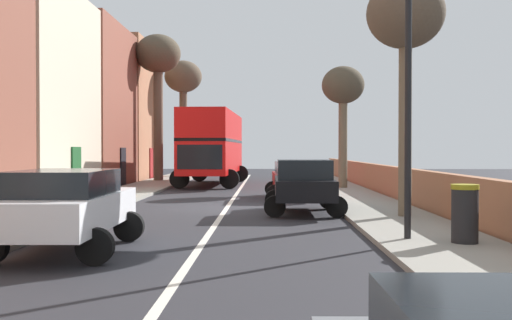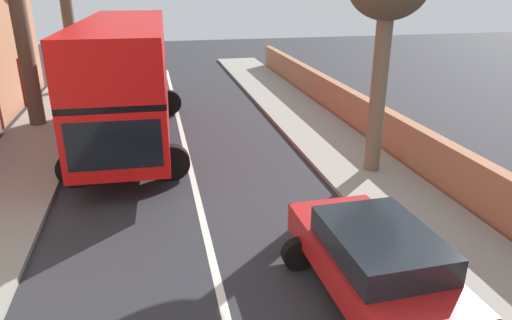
% 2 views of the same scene
% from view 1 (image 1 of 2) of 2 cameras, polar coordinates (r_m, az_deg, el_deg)
% --- Properties ---
extents(ground_plane, '(84.00, 84.00, 0.00)m').
position_cam_1_polar(ground_plane, '(20.56, -2.76, -4.54)').
color(ground_plane, '#28282D').
extents(road_centre_line, '(0.16, 54.00, 0.01)m').
position_cam_1_polar(road_centre_line, '(20.56, -2.76, -4.53)').
color(road_centre_line, silver).
rests_on(road_centre_line, ground).
extents(sidewalk_left, '(2.60, 60.00, 0.12)m').
position_cam_1_polar(sidewalk_left, '(21.44, -15.98, -4.19)').
color(sidewalk_left, gray).
rests_on(sidewalk_left, ground).
extents(sidewalk_right, '(2.60, 60.00, 0.12)m').
position_cam_1_polar(sidewalk_right, '(20.81, 10.86, -4.33)').
color(sidewalk_right, gray).
rests_on(sidewalk_right, ground).
extents(boundary_wall_right, '(0.36, 54.00, 1.31)m').
position_cam_1_polar(boundary_wall_right, '(21.09, 15.03, -2.65)').
color(boundary_wall_right, '#9E6647').
rests_on(boundary_wall_right, ground).
extents(double_decker_bus, '(3.81, 10.20, 4.06)m').
position_cam_1_polar(double_decker_bus, '(33.96, -4.13, 1.60)').
color(double_decker_bus, red).
rests_on(double_decker_bus, ground).
extents(parked_car_black_right_0, '(2.46, 4.09, 1.67)m').
position_cam_1_polar(parked_car_black_right_0, '(18.70, 4.54, -2.19)').
color(parked_car_black_right_0, black).
rests_on(parked_car_black_right_0, ground).
extents(parked_car_white_left_1, '(2.50, 4.35, 1.59)m').
position_cam_1_polar(parked_car_white_left_1, '(12.08, -17.63, -4.08)').
color(parked_car_white_left_1, silver).
rests_on(parked_car_white_left_1, ground).
extents(parked_car_red_right_3, '(2.47, 3.99, 1.50)m').
position_cam_1_polar(parked_car_red_right_3, '(24.21, 3.75, -1.64)').
color(parked_car_red_right_3, '#AD1919').
rests_on(parked_car_red_right_3, ground).
extents(street_tree_left_0, '(2.76, 2.76, 8.92)m').
position_cam_1_polar(street_tree_left_0, '(37.55, -9.29, 9.22)').
color(street_tree_left_0, brown).
rests_on(street_tree_left_0, sidewalk_left).
extents(street_tree_right_1, '(2.17, 2.17, 6.66)m').
position_cam_1_polar(street_tree_right_1, '(17.67, 14.03, 12.71)').
color(street_tree_right_1, brown).
rests_on(street_tree_right_1, sidewalk_right).
extents(street_tree_right_3, '(2.09, 2.09, 5.97)m').
position_cam_1_polar(street_tree_right_3, '(29.94, 8.28, 6.57)').
color(street_tree_right_3, brown).
rests_on(street_tree_right_3, sidewalk_right).
extents(street_tree_left_4, '(2.67, 2.67, 8.25)m').
position_cam_1_polar(street_tree_left_4, '(43.49, -6.94, 7.33)').
color(street_tree_left_4, brown).
rests_on(street_tree_left_4, sidewalk_left).
extents(lamppost_right, '(0.32, 0.32, 6.31)m').
position_cam_1_polar(lamppost_right, '(13.01, 14.28, 9.04)').
color(lamppost_right, black).
rests_on(lamppost_right, sidewalk_right).
extents(litter_bin_right, '(0.55, 0.55, 1.17)m').
position_cam_1_polar(litter_bin_right, '(12.66, 19.24, -4.81)').
color(litter_bin_right, black).
rests_on(litter_bin_right, sidewalk_right).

